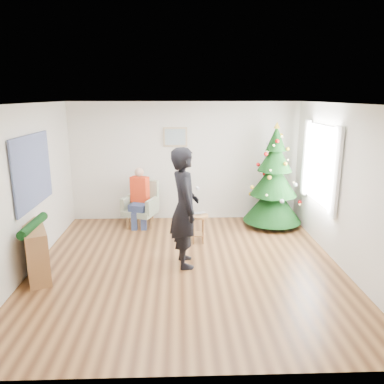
{
  "coord_description": "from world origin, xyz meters",
  "views": [
    {
      "loc": [
        -0.11,
        -5.65,
        2.71
      ],
      "look_at": [
        0.1,
        0.6,
        1.1
      ],
      "focal_mm": 35.0,
      "sensor_mm": 36.0,
      "label": 1
    }
  ],
  "objects_px": {
    "armchair": "(141,209)",
    "christmas_tree": "(274,180)",
    "standing_man": "(185,208)",
    "stool": "(198,228)",
    "console": "(36,251)"
  },
  "relations": [
    {
      "from": "armchair",
      "to": "christmas_tree",
      "type": "bearing_deg",
      "value": 19.21
    },
    {
      "from": "christmas_tree",
      "to": "standing_man",
      "type": "xyz_separation_m",
      "value": [
        -1.9,
        -1.84,
        -0.02
      ]
    },
    {
      "from": "christmas_tree",
      "to": "stool",
      "type": "xyz_separation_m",
      "value": [
        -1.63,
        -0.91,
        -0.71
      ]
    },
    {
      "from": "console",
      "to": "christmas_tree",
      "type": "bearing_deg",
      "value": 2.91
    },
    {
      "from": "console",
      "to": "armchair",
      "type": "bearing_deg",
      "value": 34.45
    },
    {
      "from": "armchair",
      "to": "console",
      "type": "xyz_separation_m",
      "value": [
        -1.39,
        -2.3,
        0.05
      ]
    },
    {
      "from": "stool",
      "to": "armchair",
      "type": "distance_m",
      "value": 1.57
    },
    {
      "from": "stool",
      "to": "console",
      "type": "distance_m",
      "value": 2.85
    },
    {
      "from": "christmas_tree",
      "to": "stool",
      "type": "relative_size",
      "value": 3.98
    },
    {
      "from": "christmas_tree",
      "to": "stool",
      "type": "height_order",
      "value": "christmas_tree"
    },
    {
      "from": "christmas_tree",
      "to": "console",
      "type": "distance_m",
      "value": 4.76
    },
    {
      "from": "stool",
      "to": "console",
      "type": "relative_size",
      "value": 0.55
    },
    {
      "from": "armchair",
      "to": "console",
      "type": "relative_size",
      "value": 0.95
    },
    {
      "from": "christmas_tree",
      "to": "console",
      "type": "height_order",
      "value": "christmas_tree"
    },
    {
      "from": "christmas_tree",
      "to": "standing_man",
      "type": "bearing_deg",
      "value": -135.86
    }
  ]
}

